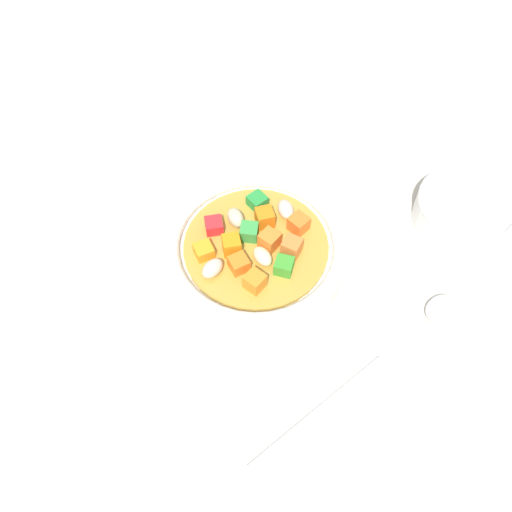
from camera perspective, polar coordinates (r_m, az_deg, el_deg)
name	(u,v)px	position (r cm, az deg, el deg)	size (l,w,h in cm)	color
ground_plane	(256,273)	(56.87, 0.00, -1.73)	(140.00, 140.00, 2.00)	#BAB2A0
soup_bowl_main	(256,253)	(53.86, -0.01, 0.27)	(16.96, 16.96, 5.67)	white
spoon	(385,354)	(52.50, 12.70, -9.49)	(16.90, 19.53, 1.09)	silver
side_bowl_small	(466,211)	(61.45, 20.10, 4.21)	(10.20, 10.20, 3.56)	white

